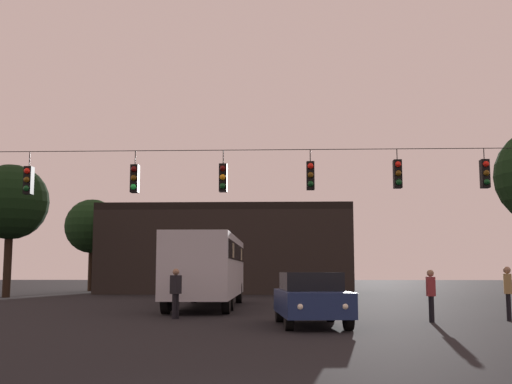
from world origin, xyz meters
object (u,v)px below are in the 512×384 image
Objects in this scene: tree_behind_building at (10,202)px; tree_right_far at (92,226)px; pedestrian_crossing_left at (508,290)px; pedestrian_crossing_right at (176,290)px; car_near_right at (311,298)px; pedestrian_crossing_center at (431,293)px; city_bus at (208,264)px.

tree_right_far is (1.38, 12.25, -0.61)m from tree_behind_building.
pedestrian_crossing_left is 0.23× the size of tree_right_far.
tree_right_far reaches higher than pedestrian_crossing_right.
car_near_right is 0.62× the size of tree_right_far.
pedestrian_crossing_center is 8.14m from pedestrian_crossing_right.
pedestrian_crossing_right is at bearing -92.73° from city_bus.
pedestrian_crossing_left is 0.21× the size of tree_behind_building.
city_bus reaches higher than pedestrian_crossing_right.
pedestrian_crossing_center is 0.97× the size of pedestrian_crossing_right.
pedestrian_crossing_right is 0.20× the size of tree_behind_building.
tree_behind_building reaches higher than tree_right_far.
city_bus reaches higher than pedestrian_crossing_center.
pedestrian_crossing_left is 2.64m from pedestrian_crossing_center.
pedestrian_crossing_center is at bearing -166.01° from pedestrian_crossing_left.
car_near_right is 6.65m from pedestrian_crossing_left.
tree_right_far is at bearing 111.69° from pedestrian_crossing_right.
tree_behind_building is at bearing -96.44° from tree_right_far.
pedestrian_crossing_center is at bearing -7.37° from pedestrian_crossing_right.
pedestrian_crossing_center is (7.76, -7.66, -0.97)m from city_bus.
pedestrian_crossing_left is at bearing -52.97° from tree_right_far.
tree_behind_building is 12.34m from tree_right_far.
car_near_right is at bearing -161.81° from pedestrian_crossing_left.
tree_behind_building is at bearing 127.66° from pedestrian_crossing_right.
pedestrian_crossing_center is 0.22× the size of tree_right_far.
city_bus is at bearing 145.77° from pedestrian_crossing_left.
pedestrian_crossing_right is (-0.32, -6.62, -0.94)m from city_bus.
pedestrian_crossing_right is at bearing -52.34° from tree_behind_building.
tree_right_far is at bearing 127.03° from pedestrian_crossing_left.
tree_behind_building is (-23.54, 17.13, 4.73)m from pedestrian_crossing_left.
pedestrian_crossing_left is 1.04× the size of pedestrian_crossing_right.
pedestrian_crossing_left is at bearing 13.99° from pedestrian_crossing_center.
city_bus is 6.48× the size of pedestrian_crossing_left.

